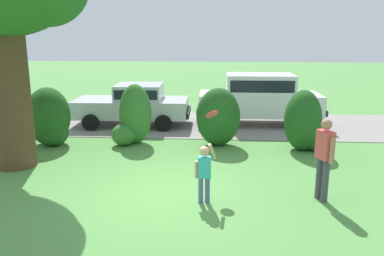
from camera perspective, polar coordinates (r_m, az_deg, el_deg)
The scene contains 11 objects.
ground_plane at distance 8.86m, azimuth -3.27°, elevation -9.23°, with size 80.00×80.00×0.00m, color #518E42.
driveway_strip at distance 15.18m, azimuth -0.11°, elevation 0.57°, with size 28.00×4.40×0.02m, color gray.
shrub_near_tree at distance 13.06m, azimuth -19.88°, elevation 1.24°, with size 1.32×1.48×1.80m.
shrub_centre_left at distance 12.53m, azimuth -8.45°, elevation 1.48°, with size 1.21×1.15×1.89m.
shrub_centre at distance 12.21m, azimuth 3.80°, elevation 1.60°, with size 1.35×1.22×1.80m.
shrub_centre_right at distance 12.16m, azimuth 15.82°, elevation 0.77°, with size 1.25×1.24×1.81m.
parked_sedan at distance 15.05m, azimuth -8.37°, elevation 3.56°, with size 4.45×2.19×1.56m.
parked_suv at distance 15.18m, azimuth 9.69°, elevation 4.48°, with size 4.72×2.15×1.92m.
child_thrower at distance 8.10m, azimuth 1.78°, elevation -6.01°, with size 0.44×0.29×1.29m.
frisbee at distance 8.82m, azimuth 2.92°, elevation 2.02°, with size 0.32×0.25×0.28m.
adult_onlooker at distance 8.59m, azimuth 18.50°, elevation -3.72°, with size 0.34×0.50×1.74m.
Camera 1 is at (1.08, -8.09, 3.43)m, focal length 37.04 mm.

